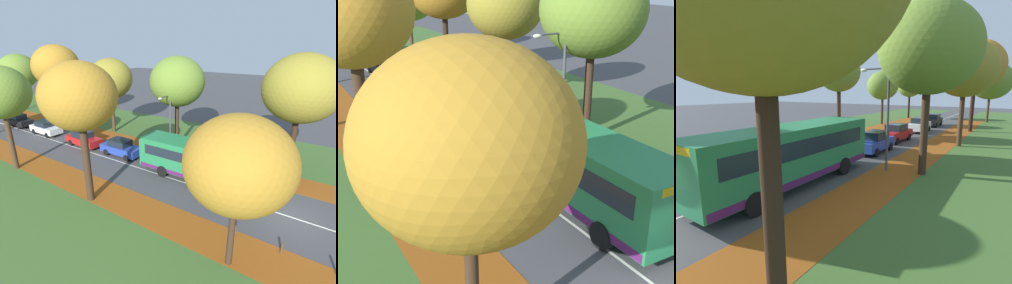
% 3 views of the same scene
% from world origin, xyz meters
% --- Properties ---
extents(ground_plane, '(160.00, 160.00, 0.00)m').
position_xyz_m(ground_plane, '(0.00, 0.00, 0.00)').
color(ground_plane, '#424244').
extents(leaf_litter_left, '(2.80, 60.00, 0.00)m').
position_xyz_m(leaf_litter_left, '(-4.60, 14.00, 0.01)').
color(leaf_litter_left, '#8C4714').
rests_on(leaf_litter_left, grass_verge_left).
extents(grass_verge_right, '(12.00, 90.00, 0.01)m').
position_xyz_m(grass_verge_right, '(9.20, 20.00, 0.00)').
color(grass_verge_right, '#3D6028').
rests_on(grass_verge_right, ground).
extents(leaf_litter_right, '(2.80, 60.00, 0.00)m').
position_xyz_m(leaf_litter_right, '(4.60, 14.00, 0.01)').
color(leaf_litter_right, '#8C4714').
rests_on(leaf_litter_right, grass_verge_right).
extents(road_centre_line, '(0.12, 80.00, 0.01)m').
position_xyz_m(road_centre_line, '(0.00, 20.00, 0.00)').
color(road_centre_line, silver).
rests_on(road_centre_line, ground).
extents(tree_left_nearest, '(4.87, 4.87, 7.64)m').
position_xyz_m(tree_left_nearest, '(-5.71, 1.72, 5.43)').
color(tree_left_nearest, '#382619').
rests_on(tree_left_nearest, ground).
extents(tree_left_near, '(4.74, 4.74, 9.41)m').
position_xyz_m(tree_left_near, '(-5.71, 11.93, 7.21)').
color(tree_left_near, '#382619').
rests_on(tree_left_near, ground).
extents(tree_left_mid, '(4.68, 4.68, 8.76)m').
position_xyz_m(tree_left_mid, '(-6.03, 21.29, 6.61)').
color(tree_left_mid, '#422D1E').
rests_on(tree_left_mid, ground).
extents(tree_right_nearest, '(5.78, 5.78, 9.75)m').
position_xyz_m(tree_right_nearest, '(6.06, 1.28, 7.12)').
color(tree_right_nearest, black).
rests_on(tree_right_nearest, ground).
extents(tree_right_near, '(5.36, 5.36, 9.26)m').
position_xyz_m(tree_right_near, '(5.98, 12.20, 6.82)').
color(tree_right_near, '#382619').
rests_on(tree_right_near, ground).
extents(tree_right_mid, '(5.16, 5.16, 8.79)m').
position_xyz_m(tree_right_mid, '(6.25, 21.60, 6.44)').
color(tree_right_mid, '#422D1E').
rests_on(tree_right_mid, ground).
extents(tree_right_far, '(6.20, 6.20, 10.25)m').
position_xyz_m(tree_right_far, '(5.76, 31.12, 7.44)').
color(tree_right_far, black).
rests_on(tree_right_far, ground).
extents(tree_right_distant, '(6.06, 6.06, 8.86)m').
position_xyz_m(tree_right_distant, '(6.44, 42.53, 6.12)').
color(tree_right_distant, '#422D1E').
rests_on(tree_right_distant, ground).
extents(bollard_second, '(0.12, 0.12, 0.63)m').
position_xyz_m(bollard_second, '(-3.55, -0.33, 0.31)').
color(bollard_second, '#4C3823').
rests_on(bollard_second, ground).
extents(bollard_third, '(0.12, 0.12, 0.66)m').
position_xyz_m(bollard_third, '(-3.60, 2.18, 0.33)').
color(bollard_third, '#4C3823').
rests_on(bollard_third, ground).
extents(streetlamp_right, '(1.89, 0.28, 6.00)m').
position_xyz_m(streetlamp_right, '(3.67, 11.69, 3.74)').
color(streetlamp_right, '#47474C').
rests_on(streetlamp_right, ground).
extents(bus, '(2.70, 10.41, 2.98)m').
position_xyz_m(bus, '(1.08, 6.84, 1.70)').
color(bus, '#237A47').
rests_on(bus, ground).
extents(car_blue_lead, '(1.84, 4.23, 1.62)m').
position_xyz_m(car_blue_lead, '(1.22, 15.59, 0.81)').
color(car_blue_lead, '#233D9E').
rests_on(car_blue_lead, ground).
extents(car_red_following, '(1.94, 4.28, 1.62)m').
position_xyz_m(car_red_following, '(0.86, 20.67, 0.81)').
color(car_red_following, '#B21919').
rests_on(car_red_following, ground).
extents(car_white_third_in_line, '(1.82, 4.22, 1.62)m').
position_xyz_m(car_white_third_in_line, '(0.85, 27.63, 0.81)').
color(car_white_third_in_line, silver).
rests_on(car_white_third_in_line, ground).
extents(car_black_fourth_in_line, '(1.85, 4.24, 1.62)m').
position_xyz_m(car_black_fourth_in_line, '(0.79, 33.68, 0.81)').
color(car_black_fourth_in_line, black).
rests_on(car_black_fourth_in_line, ground).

